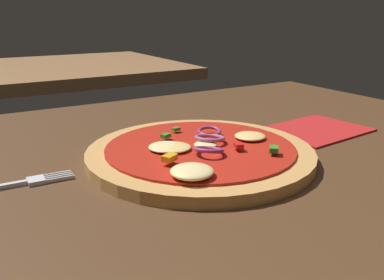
% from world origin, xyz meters
% --- Properties ---
extents(dining_table, '(1.13, 0.82, 0.04)m').
position_xyz_m(dining_table, '(0.00, 0.00, 0.02)').
color(dining_table, '#4C301C').
rests_on(dining_table, ground).
extents(pizza, '(0.28, 0.28, 0.03)m').
position_xyz_m(pizza, '(0.04, 0.02, 0.05)').
color(pizza, tan).
rests_on(pizza, dining_table).
extents(fork, '(0.15, 0.02, 0.01)m').
position_xyz_m(fork, '(-0.18, 0.05, 0.04)').
color(fork, silver).
rests_on(fork, dining_table).
extents(napkin, '(0.16, 0.13, 0.00)m').
position_xyz_m(napkin, '(0.27, 0.04, 0.04)').
color(napkin, '#B21E1E').
rests_on(napkin, dining_table).
extents(background_table, '(0.78, 0.65, 0.04)m').
position_xyz_m(background_table, '(0.13, 1.07, 0.02)').
color(background_table, brown).
rests_on(background_table, ground).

